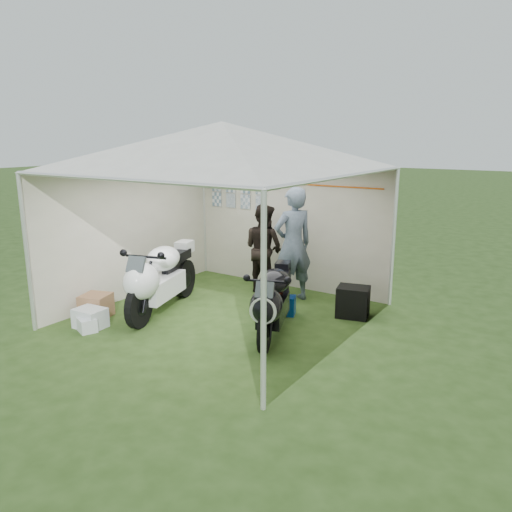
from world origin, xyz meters
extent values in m
plane|color=#294316|center=(0.00, 0.00, 0.00)|extent=(80.00, 80.00, 0.00)
cylinder|color=silver|center=(-2.00, -2.00, 1.15)|extent=(0.06, 0.06, 2.30)
cylinder|color=silver|center=(2.00, -2.00, 1.15)|extent=(0.06, 0.06, 2.30)
cylinder|color=silver|center=(-2.00, 2.00, 1.15)|extent=(0.06, 0.06, 2.30)
cylinder|color=silver|center=(2.00, 2.00, 1.15)|extent=(0.06, 0.06, 2.30)
cube|color=beige|center=(0.00, 2.00, 1.15)|extent=(4.00, 0.02, 2.30)
cube|color=beige|center=(-2.00, 0.00, 1.15)|extent=(0.02, 4.00, 2.30)
cube|color=beige|center=(2.00, 0.00, 1.15)|extent=(0.02, 4.00, 2.30)
pyramid|color=white|center=(0.00, 0.00, 2.65)|extent=(5.66, 5.66, 0.70)
cube|color=#99A5B7|center=(-1.65, 1.98, 1.85)|extent=(0.22, 0.02, 0.28)
cube|color=#99A5B7|center=(-1.30, 1.98, 1.85)|extent=(0.22, 0.02, 0.28)
cube|color=#99A5B7|center=(-0.95, 1.98, 1.85)|extent=(0.22, 0.01, 0.28)
cube|color=#99A5B7|center=(-0.60, 1.98, 1.85)|extent=(0.22, 0.01, 0.28)
cube|color=#99A5B7|center=(-1.65, 1.98, 1.55)|extent=(0.22, 0.02, 0.28)
cube|color=#99A5B7|center=(-1.30, 1.98, 1.55)|extent=(0.22, 0.01, 0.28)
cube|color=#99A5B7|center=(-0.95, 1.98, 1.55)|extent=(0.22, 0.02, 0.28)
cube|color=#99A5B7|center=(-0.60, 1.98, 1.55)|extent=(0.22, 0.01, 0.28)
cylinder|color=#D8590C|center=(0.20, 1.97, 1.95)|extent=(3.20, 0.02, 0.02)
cylinder|color=black|center=(-0.78, -1.07, 0.33)|extent=(0.30, 0.67, 0.67)
cylinder|color=black|center=(-1.22, 0.42, 0.33)|extent=(0.35, 0.69, 0.67)
cube|color=white|center=(-0.98, -0.38, 0.42)|extent=(0.66, 1.12, 0.33)
ellipsoid|color=white|center=(-0.81, -0.97, 0.69)|extent=(0.67, 0.78, 0.56)
ellipsoid|color=white|center=(-1.02, -0.27, 0.87)|extent=(0.66, 0.80, 0.39)
cube|color=black|center=(-1.14, 0.15, 0.80)|extent=(0.47, 0.72, 0.16)
cube|color=white|center=(-1.25, 0.50, 0.89)|extent=(0.33, 0.39, 0.20)
cube|color=black|center=(-1.11, 0.05, 0.61)|extent=(0.28, 0.62, 0.11)
cube|color=#3F474C|center=(-0.77, -1.09, 0.98)|extent=(0.30, 0.23, 0.23)
cylinder|color=black|center=(1.25, -0.78, 0.29)|extent=(0.30, 0.59, 0.59)
cylinder|color=black|center=(0.75, 0.50, 0.29)|extent=(0.35, 0.60, 0.59)
cube|color=black|center=(1.02, -0.19, 0.37)|extent=(0.65, 0.99, 0.29)
ellipsoid|color=black|center=(1.21, -0.69, 0.61)|extent=(0.62, 0.71, 0.49)
ellipsoid|color=black|center=(0.98, -0.10, 0.77)|extent=(0.62, 0.72, 0.35)
cube|color=black|center=(0.84, 0.27, 0.71)|extent=(0.45, 0.64, 0.14)
cube|color=black|center=(0.72, 0.57, 0.79)|extent=(0.31, 0.35, 0.18)
cube|color=#931C07|center=(0.88, 0.18, 0.54)|extent=(0.29, 0.54, 0.10)
cube|color=#3F474C|center=(1.25, -0.80, 0.86)|extent=(0.27, 0.22, 0.21)
cylinder|color=white|center=(1.29, -0.89, 0.61)|extent=(0.34, 0.15, 0.35)
cube|color=blue|center=(0.72, 0.59, 0.15)|extent=(0.47, 0.38, 0.30)
imported|color=black|center=(-0.20, 1.47, 0.81)|extent=(0.88, 0.74, 1.62)
imported|color=slate|center=(0.49, 1.31, 0.99)|extent=(0.78, 0.86, 1.97)
cube|color=black|center=(1.70, 1.11, 0.24)|extent=(0.57, 0.49, 0.49)
cube|color=silver|center=(-1.39, -1.48, 0.15)|extent=(0.46, 0.37, 0.29)
cube|color=#916443|center=(-1.68, -1.14, 0.19)|extent=(0.52, 0.52, 0.37)
cube|color=silver|center=(-1.31, -1.61, 0.10)|extent=(0.34, 0.32, 0.20)
camera|label=1|loc=(4.53, -5.98, 2.79)|focal=35.00mm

